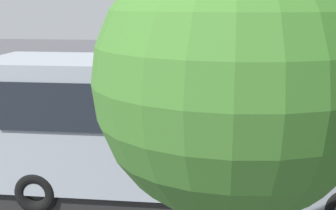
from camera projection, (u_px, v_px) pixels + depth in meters
ground_plane at (193, 139)px, 15.19m from camera, size 80.00×80.00×0.00m
tour_bus at (189, 131)px, 10.19m from camera, size 9.18×2.64×3.25m
spectator_far_left at (224, 128)px, 12.66m from camera, size 0.58×0.38×1.75m
spectator_left at (188, 127)px, 12.71m from camera, size 0.58×0.34×1.75m
spectator_centre at (148, 122)px, 13.25m from camera, size 0.58×0.37×1.76m
parked_motorcycle_silver at (103, 148)px, 12.75m from camera, size 2.05×0.60×0.99m
stunt_motorcycle at (109, 100)px, 18.43m from camera, size 2.05×0.65×1.23m
traffic_cone at (168, 114)px, 17.39m from camera, size 0.34×0.34×0.63m
tree_left at (233, 61)px, 5.04m from camera, size 3.14×3.14×5.65m
bay_line_a at (325, 130)px, 16.22m from camera, size 0.14×4.87×0.01m
bay_line_b at (250, 128)px, 16.55m from camera, size 0.14×4.91×0.01m
bay_line_c at (179, 125)px, 16.88m from camera, size 0.14×4.28×0.01m
bay_line_d at (111, 123)px, 17.21m from camera, size 0.13×3.69×0.01m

